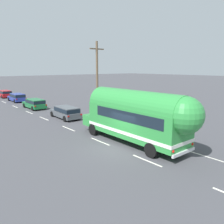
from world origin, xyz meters
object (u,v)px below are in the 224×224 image
Objects in this scene: painted_bus at (138,115)px; car_second at (35,103)px; utility_pole at (97,80)px; car_third at (17,97)px; car_fourth at (5,93)px; car_lead at (66,112)px.

car_second is (-0.08, 20.08, -1.52)m from painted_bus.
utility_pole is at bearing 73.25° from painted_bus.
car_third is at bearing 89.58° from painted_bus.
painted_bus is 28.73m from car_third.
car_second and car_third have the same top height.
car_fourth is at bearing 89.03° from car_second.
utility_pole is at bearing -83.10° from car_third.
painted_bus reaches higher than car_fourth.
utility_pole is at bearing -76.61° from car_second.
car_second is at bearing 103.39° from utility_pole.
car_fourth is (0.19, 36.01, -1.52)m from painted_bus.
car_third is at bearing 90.10° from car_lead.
painted_bus is at bearing -90.30° from car_fourth.
painted_bus is 11.71m from car_lead.
car_second is at bearing -90.97° from car_fourth.
car_second is at bearing 90.23° from painted_bus.
car_fourth is (-0.05, 24.40, -0.00)m from car_lead.
car_lead and car_second have the same top height.
utility_pole is 27.65m from car_fourth.
car_second is at bearing 92.17° from car_lead.
utility_pole reaches higher than painted_bus.
car_third is (-2.42, 19.97, -3.63)m from utility_pole.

